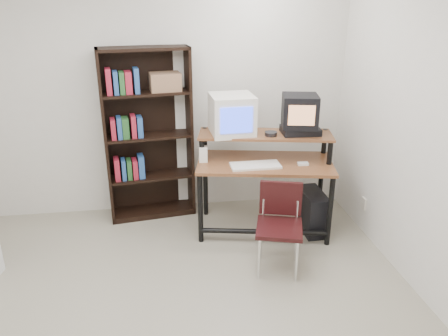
{
  "coord_description": "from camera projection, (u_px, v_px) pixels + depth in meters",
  "views": [
    {
      "loc": [
        0.03,
        -2.53,
        2.25
      ],
      "look_at": [
        0.56,
        1.1,
        0.79
      ],
      "focal_mm": 35.0,
      "sensor_mm": 36.0,
      "label": 1
    }
  ],
  "objects": [
    {
      "name": "floor",
      "position": [
        169.0,
        329.0,
        3.16
      ],
      "size": [
        4.0,
        4.0,
        0.01
      ],
      "primitive_type": "cube",
      "color": "#A19A86",
      "rests_on": "ground"
    },
    {
      "name": "back_wall",
      "position": [
        157.0,
        93.0,
        4.51
      ],
      "size": [
        4.0,
        0.01,
        2.6
      ],
      "primitive_type": "cube",
      "color": "silver",
      "rests_on": "floor"
    },
    {
      "name": "computer_desk",
      "position": [
        265.0,
        164.0,
        4.28
      ],
      "size": [
        1.4,
        0.89,
        0.98
      ],
      "rotation": [
        0.0,
        0.0,
        -0.19
      ],
      "color": "brown",
      "rests_on": "floor"
    },
    {
      "name": "crt_monitor",
      "position": [
        232.0,
        115.0,
        4.23
      ],
      "size": [
        0.43,
        0.44,
        0.39
      ],
      "rotation": [
        0.0,
        0.0,
        0.05
      ],
      "color": "white",
      "rests_on": "computer_desk"
    },
    {
      "name": "vcr",
      "position": [
        300.0,
        131.0,
        4.26
      ],
      "size": [
        0.37,
        0.27,
        0.08
      ],
      "primitive_type": "cube",
      "rotation": [
        0.0,
        0.0,
        -0.04
      ],
      "color": "black",
      "rests_on": "computer_desk"
    },
    {
      "name": "crt_tv",
      "position": [
        300.0,
        111.0,
        4.19
      ],
      "size": [
        0.39,
        0.38,
        0.31
      ],
      "rotation": [
        0.0,
        0.0,
        -0.2
      ],
      "color": "black",
      "rests_on": "vcr"
    },
    {
      "name": "cd_spindle",
      "position": [
        271.0,
        134.0,
        4.2
      ],
      "size": [
        0.15,
        0.15,
        0.05
      ],
      "primitive_type": "cylinder",
      "rotation": [
        0.0,
        0.0,
        -0.35
      ],
      "color": "#26262B",
      "rests_on": "computer_desk"
    },
    {
      "name": "keyboard",
      "position": [
        255.0,
        166.0,
        4.13
      ],
      "size": [
        0.47,
        0.22,
        0.03
      ],
      "primitive_type": "cube",
      "rotation": [
        0.0,
        0.0,
        0.01
      ],
      "color": "white",
      "rests_on": "computer_desk"
    },
    {
      "name": "mousepad",
      "position": [
        305.0,
        166.0,
        4.16
      ],
      "size": [
        0.27,
        0.25,
        0.01
      ],
      "primitive_type": "cube",
      "rotation": [
        0.0,
        0.0,
        -0.41
      ],
      "color": "black",
      "rests_on": "computer_desk"
    },
    {
      "name": "mouse",
      "position": [
        303.0,
        164.0,
        4.16
      ],
      "size": [
        0.1,
        0.07,
        0.03
      ],
      "primitive_type": "cube",
      "rotation": [
        0.0,
        0.0,
        -0.07
      ],
      "color": "white",
      "rests_on": "mousepad"
    },
    {
      "name": "desk_speaker",
      "position": [
        203.0,
        155.0,
        4.22
      ],
      "size": [
        0.08,
        0.08,
        0.17
      ],
      "primitive_type": "cube",
      "rotation": [
        0.0,
        0.0,
        -0.06
      ],
      "color": "white",
      "rests_on": "computer_desk"
    },
    {
      "name": "pc_tower",
      "position": [
        312.0,
        211.0,
        4.41
      ],
      "size": [
        0.2,
        0.45,
        0.42
      ],
      "primitive_type": "cube",
      "rotation": [
        0.0,
        0.0,
        0.01
      ],
      "color": "black",
      "rests_on": "floor"
    },
    {
      "name": "school_chair",
      "position": [
        280.0,
        219.0,
        3.72
      ],
      "size": [
        0.47,
        0.47,
        0.76
      ],
      "rotation": [
        0.0,
        0.0,
        -0.28
      ],
      "color": "black",
      "rests_on": "floor"
    },
    {
      "name": "bookshelf",
      "position": [
        148.0,
        133.0,
        4.51
      ],
      "size": [
        0.92,
        0.42,
        1.78
      ],
      "rotation": [
        0.0,
        0.0,
        0.14
      ],
      "color": "black",
      "rests_on": "floor"
    },
    {
      "name": "wall_outlet",
      "position": [
        364.0,
        203.0,
        4.37
      ],
      "size": [
        0.02,
        0.08,
        0.12
      ],
      "primitive_type": "cube",
      "color": "beige",
      "rests_on": "right_wall"
    }
  ]
}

